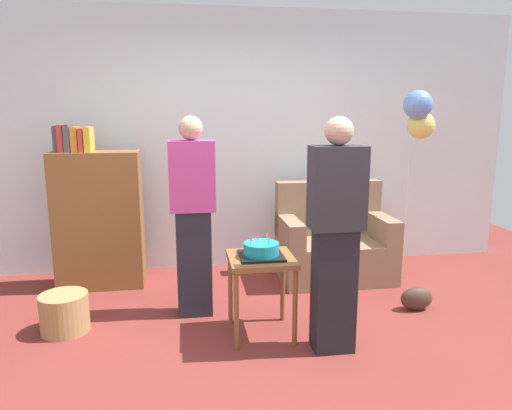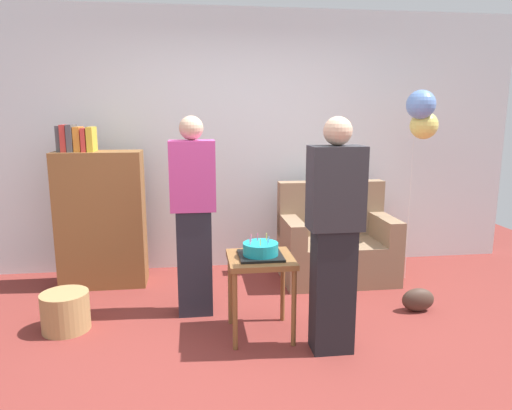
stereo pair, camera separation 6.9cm
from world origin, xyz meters
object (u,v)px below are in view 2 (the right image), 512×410
birthday_cake (261,250)px  couch (336,245)px  bookshelf (101,217)px  wicker_basket (66,311)px  handbag (418,300)px  balloon_bunch (422,115)px  person_blowing_candles (194,216)px  person_holding_cake (334,236)px  side_table (260,269)px

birthday_cake → couch: bearing=50.6°
bookshelf → couch: bearing=-2.7°
bookshelf → wicker_basket: (-0.12, -0.98, -0.53)m
birthday_cake → handbag: birthday_cake is taller
birthday_cake → balloon_bunch: balloon_bunch is taller
person_blowing_candles → handbag: person_blowing_candles is taller
wicker_basket → birthday_cake: bearing=-10.3°
person_blowing_candles → balloon_bunch: bearing=8.1°
person_blowing_candles → birthday_cake: bearing=-48.7°
person_holding_cake → wicker_basket: (-1.94, 0.57, -0.68)m
birthday_cake → handbag: 1.51m
couch → birthday_cake: bearing=-129.4°
bookshelf → balloon_bunch: bearing=-5.0°
person_blowing_candles → side_table: bearing=-48.7°
person_holding_cake → handbag: 1.29m
couch → side_table: (-0.93, -1.14, 0.18)m
person_blowing_candles → person_holding_cake: same height
bookshelf → person_blowing_candles: person_blowing_candles is taller
handbag → side_table: bearing=-170.4°
side_table → couch: bearing=50.6°
person_holding_cake → balloon_bunch: size_ratio=0.87×
couch → bookshelf: bearing=177.3°
birthday_cake → wicker_basket: bearing=169.7°
side_table → person_holding_cake: size_ratio=0.37×
side_table → balloon_bunch: bearing=30.0°
person_blowing_candles → handbag: 2.01m
side_table → wicker_basket: 1.55m
couch → side_table: couch is taller
handbag → balloon_bunch: (0.30, 0.74, 1.53)m
birthday_cake → person_blowing_candles: 0.68m
couch → side_table: bearing=-129.4°
handbag → bookshelf: bearing=159.8°
balloon_bunch → person_holding_cake: bearing=-133.8°
handbag → balloon_bunch: balloon_bunch is taller
person_holding_cake → balloon_bunch: bearing=-140.7°
side_table → wicker_basket: bearing=169.7°
side_table → person_blowing_candles: 0.73m
person_holding_cake → handbag: (0.92, 0.53, -0.73)m
bookshelf → wicker_basket: bearing=-96.8°
couch → person_holding_cake: bearing=-108.1°
person_holding_cake → wicker_basket: bearing=-23.2°
handbag → balloon_bunch: bearing=67.7°
person_blowing_candles → person_holding_cake: (0.94, -0.76, 0.00)m
couch → side_table: 1.48m
couch → person_holding_cake: size_ratio=0.67×
birthday_cake → person_holding_cake: (0.46, -0.30, 0.17)m
side_table → wicker_basket: (-1.48, 0.27, -0.37)m
couch → wicker_basket: (-2.41, -0.87, -0.19)m
person_holding_cake → balloon_bunch: balloon_bunch is taller
bookshelf → person_holding_cake: bearing=-40.2°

